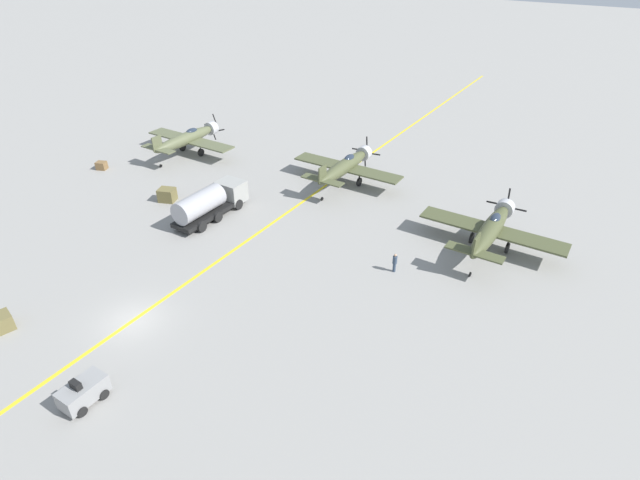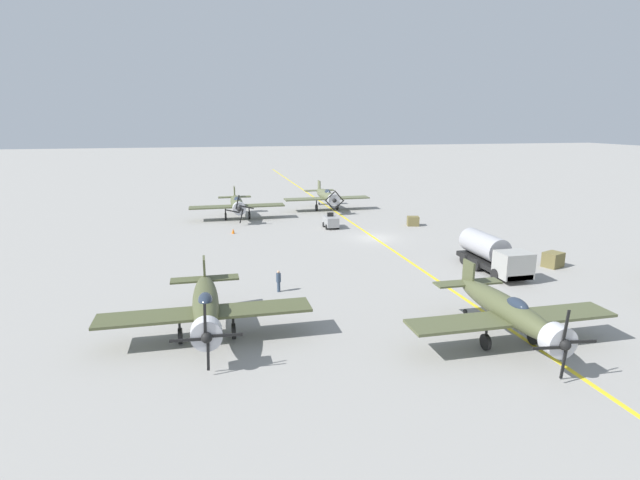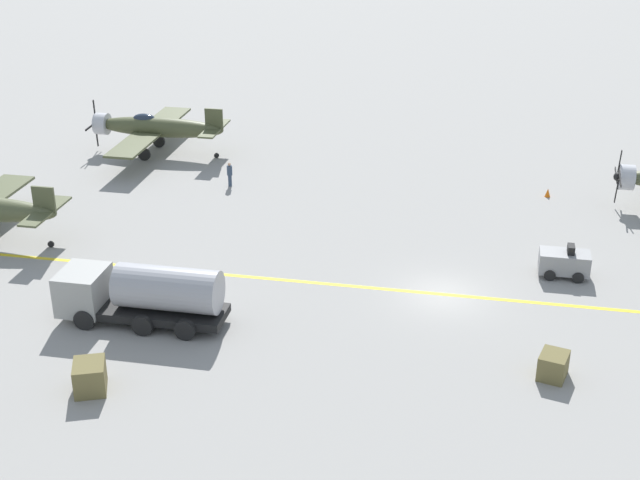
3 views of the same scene
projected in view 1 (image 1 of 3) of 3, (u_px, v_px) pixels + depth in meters
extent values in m
plane|color=gray|center=(133.00, 321.00, 34.28)|extent=(400.00, 400.00, 0.00)
cube|color=yellow|center=(133.00, 321.00, 34.28)|extent=(0.30, 160.00, 0.01)
ellipsoid|color=#5A5F40|center=(185.00, 139.00, 58.25)|extent=(1.50, 9.50, 1.42)
cylinder|color=#B7B7BC|center=(211.00, 128.00, 61.44)|extent=(1.58, 0.90, 1.58)
ellipsoid|color=#232D3D|center=(192.00, 132.00, 58.77)|extent=(0.80, 1.70, 0.76)
cube|color=#5A5F40|center=(190.00, 140.00, 58.97)|extent=(12.00, 2.10, 0.16)
cube|color=#5A5F40|center=(158.00, 149.00, 55.24)|extent=(4.40, 1.10, 0.12)
cube|color=#5A5F40|center=(157.00, 143.00, 54.89)|extent=(0.14, 1.30, 1.60)
sphere|color=black|center=(214.00, 127.00, 61.80)|extent=(0.56, 0.56, 0.56)
cube|color=black|center=(215.00, 121.00, 61.23)|extent=(0.71, 0.06, 1.70)
cube|color=black|center=(209.00, 124.00, 62.02)|extent=(1.70, 0.06, 0.71)
cube|color=black|center=(213.00, 133.00, 62.37)|extent=(0.71, 0.06, 1.70)
cube|color=black|center=(220.00, 130.00, 61.57)|extent=(1.70, 0.06, 0.71)
cylinder|color=black|center=(182.00, 142.00, 59.99)|extent=(0.14, 0.14, 1.26)
cylinder|color=black|center=(183.00, 147.00, 60.32)|extent=(0.22, 0.90, 0.90)
cylinder|color=black|center=(200.00, 147.00, 58.63)|extent=(0.14, 0.14, 1.26)
cylinder|color=black|center=(201.00, 152.00, 58.96)|extent=(0.22, 0.90, 0.90)
cylinder|color=black|center=(161.00, 166.00, 56.26)|extent=(0.12, 0.36, 0.36)
ellipsoid|color=#484D2E|center=(490.00, 230.00, 40.55)|extent=(1.50, 9.50, 1.42)
cylinder|color=#B7B7BC|center=(505.00, 208.00, 43.74)|extent=(1.58, 0.90, 1.58)
ellipsoid|color=#232D3D|center=(495.00, 219.00, 41.07)|extent=(0.80, 1.70, 0.76)
cube|color=#484D2E|center=(492.00, 230.00, 41.27)|extent=(12.00, 2.10, 0.16)
cube|color=#484D2E|center=(475.00, 252.00, 37.54)|extent=(4.40, 1.10, 0.12)
cube|color=#484D2E|center=(476.00, 245.00, 37.20)|extent=(0.14, 1.30, 1.60)
sphere|color=black|center=(506.00, 206.00, 44.10)|extent=(0.56, 0.56, 0.56)
cube|color=black|center=(509.00, 197.00, 43.62)|extent=(0.20, 0.06, 1.75)
cube|color=black|center=(496.00, 203.00, 44.48)|extent=(1.75, 0.06, 0.20)
cube|color=black|center=(504.00, 215.00, 44.58)|extent=(0.20, 0.06, 1.75)
cube|color=black|center=(516.00, 209.00, 43.72)|extent=(1.75, 0.06, 0.20)
cylinder|color=black|center=(473.00, 231.00, 42.29)|extent=(0.14, 0.14, 1.26)
cylinder|color=black|center=(472.00, 238.00, 42.62)|extent=(0.22, 0.90, 0.90)
cylinder|color=black|center=(509.00, 242.00, 40.93)|extent=(0.14, 0.14, 1.26)
cylinder|color=black|center=(507.00, 248.00, 41.26)|extent=(0.22, 0.90, 0.90)
cylinder|color=black|center=(470.00, 274.00, 38.57)|extent=(0.12, 0.36, 0.36)
ellipsoid|color=#4D5234|center=(344.00, 167.00, 51.37)|extent=(1.50, 9.50, 1.42)
cylinder|color=#B7B7BC|center=(364.00, 153.00, 54.56)|extent=(1.58, 0.90, 1.58)
ellipsoid|color=#232D3D|center=(349.00, 158.00, 51.89)|extent=(0.80, 1.70, 0.76)
cube|color=#4D5234|center=(347.00, 168.00, 52.10)|extent=(12.00, 2.10, 0.16)
cube|color=#4D5234|center=(322.00, 180.00, 48.36)|extent=(4.40, 1.10, 0.12)
cube|color=#4D5234|center=(322.00, 174.00, 48.02)|extent=(0.14, 1.30, 1.60)
sphere|color=black|center=(366.00, 152.00, 54.92)|extent=(0.56, 0.56, 0.56)
cube|color=black|center=(373.00, 154.00, 54.56)|extent=(1.76, 0.06, 0.27)
cube|color=black|center=(367.00, 144.00, 54.43)|extent=(0.27, 0.06, 1.76)
cube|color=black|center=(359.00, 150.00, 55.28)|extent=(1.76, 0.06, 0.27)
cube|color=black|center=(365.00, 159.00, 55.41)|extent=(0.27, 0.06, 1.76)
cylinder|color=black|center=(335.00, 170.00, 53.11)|extent=(0.14, 0.14, 1.26)
cylinder|color=black|center=(335.00, 175.00, 53.45)|extent=(0.22, 0.90, 0.90)
cylinder|color=black|center=(359.00, 176.00, 51.75)|extent=(0.14, 0.14, 1.26)
cylinder|color=black|center=(359.00, 182.00, 52.09)|extent=(0.22, 0.90, 0.90)
cylinder|color=black|center=(322.00, 199.00, 49.39)|extent=(0.12, 0.36, 0.36)
cube|color=black|center=(211.00, 211.00, 46.39)|extent=(2.25, 8.00, 0.40)
cube|color=#999993|center=(231.00, 191.00, 48.08)|extent=(2.50, 2.08, 2.00)
cylinder|color=#9E9EA3|center=(199.00, 204.00, 44.75)|extent=(2.10, 4.96, 2.10)
cylinder|color=black|center=(220.00, 198.00, 48.77)|extent=(0.30, 1.00, 1.00)
cylinder|color=black|center=(238.00, 204.00, 47.69)|extent=(0.30, 1.00, 1.00)
cylinder|color=black|center=(199.00, 210.00, 46.70)|extent=(0.30, 1.00, 1.00)
cylinder|color=black|center=(218.00, 217.00, 45.63)|extent=(0.30, 1.00, 1.00)
cylinder|color=black|center=(183.00, 220.00, 45.21)|extent=(0.30, 1.00, 1.00)
cylinder|color=black|center=(202.00, 227.00, 44.13)|extent=(0.30, 1.00, 1.00)
cube|color=gray|center=(83.00, 391.00, 27.99)|extent=(1.40, 2.60, 1.10)
cube|color=black|center=(76.00, 385.00, 27.40)|extent=(0.70, 0.36, 0.44)
cylinder|color=black|center=(89.00, 384.00, 29.08)|extent=(0.20, 0.60, 0.60)
cylinder|color=black|center=(104.00, 394.00, 28.46)|extent=(0.20, 0.60, 0.60)
cylinder|color=black|center=(67.00, 401.00, 28.06)|extent=(0.20, 0.60, 0.60)
cylinder|color=black|center=(82.00, 412.00, 27.44)|extent=(0.20, 0.60, 0.60)
cylinder|color=#334256|center=(394.00, 267.00, 39.01)|extent=(0.24, 0.24, 0.77)
cylinder|color=#334256|center=(395.00, 260.00, 38.64)|extent=(0.35, 0.35, 0.64)
sphere|color=tan|center=(395.00, 255.00, 38.41)|extent=(0.21, 0.21, 0.21)
cube|color=brown|center=(102.00, 166.00, 55.70)|extent=(1.31, 1.21, 0.88)
cube|color=brown|center=(3.00, 322.00, 33.34)|extent=(1.59, 1.43, 1.12)
cube|color=brown|center=(167.00, 195.00, 49.09)|extent=(1.91, 1.77, 1.29)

